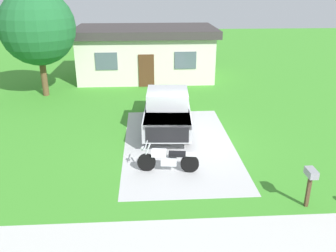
{
  "coord_description": "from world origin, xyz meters",
  "views": [
    {
      "loc": [
        -1.3,
        -13.56,
        6.32
      ],
      "look_at": [
        -0.46,
        -0.13,
        0.9
      ],
      "focal_mm": 38.09,
      "sensor_mm": 36.0,
      "label": 1
    }
  ],
  "objects_px": {
    "motorcycle": "(168,159)",
    "neighbor_house": "(146,52)",
    "mailbox": "(310,178)",
    "shade_tree": "(37,28)",
    "pickup_truck": "(167,107)"
  },
  "relations": [
    {
      "from": "motorcycle",
      "to": "neighbor_house",
      "type": "xyz_separation_m",
      "value": [
        -0.68,
        13.9,
        1.32
      ]
    },
    {
      "from": "motorcycle",
      "to": "mailbox",
      "type": "relative_size",
      "value": 1.75
    },
    {
      "from": "shade_tree",
      "to": "motorcycle",
      "type": "bearing_deg",
      "value": -55.45
    },
    {
      "from": "shade_tree",
      "to": "mailbox",
      "type": "bearing_deg",
      "value": -48.47
    },
    {
      "from": "pickup_truck",
      "to": "neighbor_house",
      "type": "distance_m",
      "value": 9.67
    },
    {
      "from": "pickup_truck",
      "to": "shade_tree",
      "type": "bearing_deg",
      "value": 141.87
    },
    {
      "from": "pickup_truck",
      "to": "mailbox",
      "type": "distance_m",
      "value": 7.73
    },
    {
      "from": "motorcycle",
      "to": "pickup_truck",
      "type": "relative_size",
      "value": 0.38
    },
    {
      "from": "pickup_truck",
      "to": "shade_tree",
      "type": "distance_m",
      "value": 9.41
    },
    {
      "from": "pickup_truck",
      "to": "mailbox",
      "type": "height_order",
      "value": "pickup_truck"
    },
    {
      "from": "motorcycle",
      "to": "mailbox",
      "type": "height_order",
      "value": "mailbox"
    },
    {
      "from": "mailbox",
      "to": "neighbor_house",
      "type": "relative_size",
      "value": 0.13
    },
    {
      "from": "pickup_truck",
      "to": "mailbox",
      "type": "xyz_separation_m",
      "value": [
        3.82,
        -6.72,
        0.03
      ]
    },
    {
      "from": "mailbox",
      "to": "shade_tree",
      "type": "bearing_deg",
      "value": 131.53
    },
    {
      "from": "neighbor_house",
      "to": "pickup_truck",
      "type": "bearing_deg",
      "value": -84.43
    }
  ]
}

